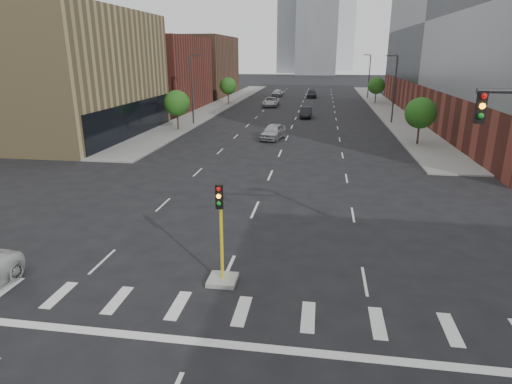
% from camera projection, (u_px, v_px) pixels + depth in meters
% --- Properties ---
extents(sidewalk_left_far, '(5.00, 92.00, 0.15)m').
position_uv_depth(sidewalk_left_far, '(222.00, 104.00, 81.46)').
color(sidewalk_left_far, gray).
rests_on(sidewalk_left_far, ground).
extents(sidewalk_right_far, '(5.00, 92.00, 0.15)m').
position_uv_depth(sidewalk_right_far, '(384.00, 107.00, 77.16)').
color(sidewalk_right_far, gray).
rests_on(sidewalk_right_far, ground).
extents(building_left_mid, '(20.00, 24.00, 14.00)m').
position_uv_depth(building_left_mid, '(48.00, 74.00, 49.15)').
color(building_left_mid, '#9A8757').
rests_on(building_left_mid, ground).
extents(building_left_far_a, '(20.00, 22.00, 12.00)m').
position_uv_depth(building_left_far_a, '(140.00, 73.00, 73.90)').
color(building_left_far_a, brown).
rests_on(building_left_far_a, ground).
extents(building_left_far_b, '(20.00, 24.00, 13.00)m').
position_uv_depth(building_left_far_b, '(186.00, 66.00, 98.20)').
color(building_left_far_b, brown).
rests_on(building_left_far_b, ground).
extents(tower_mid, '(18.00, 18.00, 44.00)m').
position_uv_depth(tower_mid, '(317.00, 24.00, 191.01)').
color(tower_mid, slate).
rests_on(tower_mid, ground).
extents(median_traffic_signal, '(1.20, 1.20, 4.40)m').
position_uv_depth(median_traffic_signal, '(222.00, 262.00, 17.89)').
color(median_traffic_signal, '#999993').
rests_on(median_traffic_signal, ground).
extents(streetlight_right_a, '(1.60, 0.22, 9.07)m').
position_uv_depth(streetlight_right_a, '(394.00, 86.00, 58.00)').
color(streetlight_right_a, '#2D2D30').
rests_on(streetlight_right_a, ground).
extents(streetlight_right_b, '(1.60, 0.22, 9.07)m').
position_uv_depth(streetlight_right_b, '(369.00, 75.00, 90.91)').
color(streetlight_right_b, '#2D2D30').
rests_on(streetlight_right_b, ground).
extents(streetlight_left, '(1.60, 0.22, 9.07)m').
position_uv_depth(streetlight_left, '(193.00, 87.00, 57.14)').
color(streetlight_left, '#2D2D30').
rests_on(streetlight_left, ground).
extents(tree_left_near, '(3.20, 3.20, 4.85)m').
position_uv_depth(tree_left_near, '(177.00, 103.00, 53.03)').
color(tree_left_near, '#382619').
rests_on(tree_left_near, ground).
extents(tree_left_far, '(3.20, 3.20, 4.85)m').
position_uv_depth(tree_left_far, '(228.00, 86.00, 81.23)').
color(tree_left_far, '#382619').
rests_on(tree_left_far, ground).
extents(tree_right_near, '(3.20, 3.20, 4.85)m').
position_uv_depth(tree_right_near, '(421.00, 113.00, 44.31)').
color(tree_right_near, '#382619').
rests_on(tree_right_near, ground).
extents(tree_right_far, '(3.20, 3.20, 4.85)m').
position_uv_depth(tree_right_far, '(376.00, 86.00, 81.92)').
color(tree_right_far, '#382619').
rests_on(tree_right_far, ground).
extents(car_near_left, '(2.84, 5.31, 1.72)m').
position_uv_depth(car_near_left, '(273.00, 132.00, 48.41)').
color(car_near_left, '#A9AAAE').
rests_on(car_near_left, ground).
extents(car_mid_right, '(1.69, 4.75, 1.56)m').
position_uv_depth(car_mid_right, '(306.00, 112.00, 64.68)').
color(car_mid_right, black).
rests_on(car_mid_right, ground).
extents(car_far_left, '(2.81, 6.01, 1.67)m').
position_uv_depth(car_far_left, '(271.00, 102.00, 78.22)').
color(car_far_left, '#B6B6B6').
rests_on(car_far_left, ground).
extents(car_deep_right, '(2.21, 5.27, 1.52)m').
position_uv_depth(car_deep_right, '(312.00, 94.00, 94.05)').
color(car_deep_right, black).
rests_on(car_deep_right, ground).
extents(car_distant, '(2.54, 4.99, 1.63)m').
position_uv_depth(car_distant, '(277.00, 93.00, 96.70)').
color(car_distant, '#AFAEB3').
rests_on(car_distant, ground).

